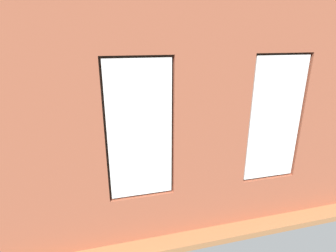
{
  "coord_description": "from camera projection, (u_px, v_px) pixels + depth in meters",
  "views": [
    {
      "loc": [
        1.47,
        6.0,
        2.89
      ],
      "look_at": [
        0.02,
        0.4,
        0.92
      ],
      "focal_mm": 28.0,
      "sensor_mm": 36.0,
      "label": 1
    }
  ],
  "objects": [
    {
      "name": "media_console",
      "position": [
        52.0,
        153.0,
        6.16
      ],
      "size": [
        0.96,
        0.42,
        0.6
      ],
      "primitive_type": "cube",
      "color": "black",
      "rests_on": "ground_plane"
    },
    {
      "name": "ground_plane",
      "position": [
        165.0,
        156.0,
        6.79
      ],
      "size": [
        6.72,
        6.25,
        0.1
      ],
      "primitive_type": "cube",
      "color": "#99663D"
    },
    {
      "name": "couch_by_window",
      "position": [
        192.0,
        186.0,
        4.75
      ],
      "size": [
        1.89,
        0.87,
        0.8
      ],
      "color": "black",
      "rests_on": "ground_plane"
    },
    {
      "name": "potted_plant_by_left_couch",
      "position": [
        225.0,
        126.0,
        7.68
      ],
      "size": [
        0.41,
        0.41,
        0.62
      ],
      "color": "#47423D",
      "rests_on": "ground_plane"
    },
    {
      "name": "candle_jar",
      "position": [
        163.0,
        131.0,
        6.94
      ],
      "size": [
        0.08,
        0.08,
        0.12
      ],
      "primitive_type": "cylinder",
      "color": "#B7333D",
      "rests_on": "coffee_table"
    },
    {
      "name": "potted_plant_corner_near_left",
      "position": [
        220.0,
        106.0,
        9.13
      ],
      "size": [
        1.02,
        0.95,
        1.23
      ],
      "color": "#9E5638",
      "rests_on": "ground_plane"
    },
    {
      "name": "potted_plant_beside_window_right",
      "position": [
        49.0,
        190.0,
        3.99
      ],
      "size": [
        0.66,
        0.66,
        1.03
      ],
      "color": "beige",
      "rests_on": "ground_plane"
    },
    {
      "name": "potted_plant_near_tv",
      "position": [
        72.0,
        154.0,
        5.33
      ],
      "size": [
        0.86,
        0.89,
        1.02
      ],
      "color": "#47423D",
      "rests_on": "ground_plane"
    },
    {
      "name": "potted_plant_between_couches",
      "position": [
        260.0,
        165.0,
        5.06
      ],
      "size": [
        0.64,
        0.64,
        0.8
      ],
      "color": "gray",
      "rests_on": "ground_plane"
    },
    {
      "name": "potted_plant_corner_far_left",
      "position": [
        314.0,
        161.0,
        5.18
      ],
      "size": [
        1.13,
        0.87,
        1.54
      ],
      "color": "beige",
      "rests_on": "ground_plane"
    },
    {
      "name": "papasan_chair",
      "position": [
        122.0,
        117.0,
        8.34
      ],
      "size": [
        1.19,
        1.19,
        0.73
      ],
      "color": "olive",
      "rests_on": "ground_plane"
    },
    {
      "name": "cup_ceramic",
      "position": [
        151.0,
        130.0,
        7.09
      ],
      "size": [
        0.07,
        0.07,
        0.09
      ],
      "primitive_type": "cylinder",
      "color": "silver",
      "rests_on": "coffee_table"
    },
    {
      "name": "white_wall_right",
      "position": [
        24.0,
        96.0,
        5.32
      ],
      "size": [
        0.1,
        5.25,
        3.48
      ],
      "primitive_type": "cube",
      "color": "white",
      "rests_on": "ground_plane"
    },
    {
      "name": "remote_black",
      "position": [
        170.0,
        129.0,
        7.27
      ],
      "size": [
        0.12,
        0.18,
        0.02
      ],
      "primitive_type": "cube",
      "rotation": [
        0.0,
        0.0,
        3.58
      ],
      "color": "black",
      "rests_on": "coffee_table"
    },
    {
      "name": "brick_wall_with_windows",
      "position": [
        211.0,
        123.0,
        3.71
      ],
      "size": [
        6.12,
        0.3,
        3.48
      ],
      "color": "#9E5138",
      "rests_on": "ground_plane"
    },
    {
      "name": "coffee_table",
      "position": [
        158.0,
        134.0,
        7.07
      ],
      "size": [
        1.42,
        0.83,
        0.46
      ],
      "color": "tan",
      "rests_on": "ground_plane"
    },
    {
      "name": "couch_left",
      "position": [
        265.0,
        146.0,
        6.5
      ],
      "size": [
        1.02,
        2.01,
        0.8
      ],
      "rotation": [
        0.0,
        0.0,
        1.65
      ],
      "color": "black",
      "rests_on": "ground_plane"
    },
    {
      "name": "tv_flatscreen",
      "position": [
        48.0,
        127.0,
        5.95
      ],
      "size": [
        0.96,
        0.2,
        0.68
      ],
      "color": "black",
      "rests_on": "media_console"
    },
    {
      "name": "potted_plant_foreground_right",
      "position": [
        71.0,
        111.0,
        7.85
      ],
      "size": [
        1.03,
        1.04,
        1.39
      ],
      "color": "#47423D",
      "rests_on": "ground_plane"
    },
    {
      "name": "table_plant_small",
      "position": [
        158.0,
        128.0,
        7.01
      ],
      "size": [
        0.12,
        0.12,
        0.19
      ],
      "color": "beige",
      "rests_on": "coffee_table"
    }
  ]
}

